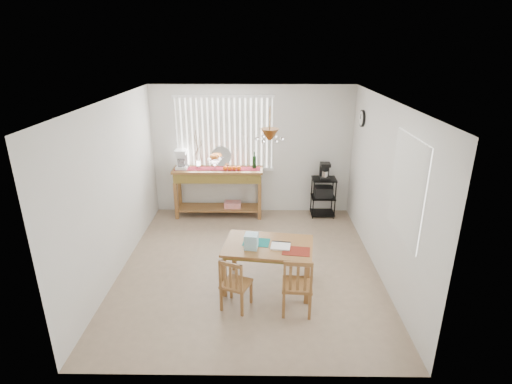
{
  "coord_description": "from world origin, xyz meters",
  "views": [
    {
      "loc": [
        0.18,
        -5.56,
        3.35
      ],
      "look_at": [
        0.1,
        0.55,
        1.05
      ],
      "focal_mm": 28.0,
      "sensor_mm": 36.0,
      "label": 1
    }
  ],
  "objects_px": {
    "dining_table": "(268,249)",
    "chair_right": "(297,286)",
    "wire_cart": "(323,193)",
    "sideboard": "(219,181)",
    "cart_items": "(325,171)",
    "chair_left": "(235,284)"
  },
  "relations": [
    {
      "from": "wire_cart",
      "to": "dining_table",
      "type": "relative_size",
      "value": 0.6
    },
    {
      "from": "wire_cart",
      "to": "dining_table",
      "type": "distance_m",
      "value": 2.8
    },
    {
      "from": "wire_cart",
      "to": "dining_table",
      "type": "height_order",
      "value": "wire_cart"
    },
    {
      "from": "wire_cart",
      "to": "cart_items",
      "type": "relative_size",
      "value": 2.43
    },
    {
      "from": "wire_cart",
      "to": "cart_items",
      "type": "distance_m",
      "value": 0.47
    },
    {
      "from": "sideboard",
      "to": "chair_left",
      "type": "xyz_separation_m",
      "value": [
        0.51,
        -3.07,
        -0.38
      ]
    },
    {
      "from": "dining_table",
      "to": "chair_right",
      "type": "bearing_deg",
      "value": -59.82
    },
    {
      "from": "dining_table",
      "to": "sideboard",
      "type": "bearing_deg",
      "value": 110.65
    },
    {
      "from": "chair_right",
      "to": "sideboard",
      "type": "bearing_deg",
      "value": 112.67
    },
    {
      "from": "wire_cart",
      "to": "chair_left",
      "type": "height_order",
      "value": "wire_cart"
    },
    {
      "from": "sideboard",
      "to": "dining_table",
      "type": "xyz_separation_m",
      "value": [
        0.95,
        -2.52,
        -0.16
      ]
    },
    {
      "from": "wire_cart",
      "to": "chair_left",
      "type": "distance_m",
      "value": 3.48
    },
    {
      "from": "sideboard",
      "to": "chair_left",
      "type": "bearing_deg",
      "value": -80.6
    },
    {
      "from": "wire_cart",
      "to": "dining_table",
      "type": "xyz_separation_m",
      "value": [
        -1.16,
        -2.54,
        0.11
      ]
    },
    {
      "from": "dining_table",
      "to": "chair_right",
      "type": "height_order",
      "value": "chair_right"
    },
    {
      "from": "sideboard",
      "to": "cart_items",
      "type": "height_order",
      "value": "cart_items"
    },
    {
      "from": "chair_left",
      "to": "sideboard",
      "type": "bearing_deg",
      "value": 99.4
    },
    {
      "from": "sideboard",
      "to": "chair_right",
      "type": "distance_m",
      "value": 3.43
    },
    {
      "from": "sideboard",
      "to": "cart_items",
      "type": "bearing_deg",
      "value": 0.76
    },
    {
      "from": "chair_left",
      "to": "dining_table",
      "type": "bearing_deg",
      "value": 51.02
    },
    {
      "from": "cart_items",
      "to": "chair_right",
      "type": "relative_size",
      "value": 0.39
    },
    {
      "from": "dining_table",
      "to": "chair_right",
      "type": "relative_size",
      "value": 1.6
    }
  ]
}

